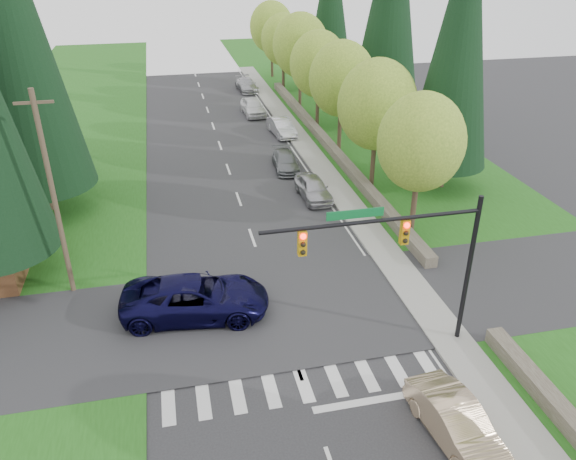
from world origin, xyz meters
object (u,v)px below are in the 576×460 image
object	(u,v)px
parked_car_b	(285,161)
parked_car_a	(313,188)
sedan_champagne	(456,423)
parked_car_d	(253,107)
parked_car_c	(282,127)
parked_car_e	(247,85)
suv_navy	(196,298)

from	to	relation	value
parked_car_b	parked_car_a	bearing A→B (deg)	-79.05
sedan_champagne	parked_car_a	world-z (taller)	sedan_champagne
parked_car_a	parked_car_d	world-z (taller)	parked_car_d
parked_car_c	parked_car_e	size ratio (longest dim) A/B	0.94
parked_car_d	parked_car_c	bearing A→B (deg)	-81.26
suv_navy	parked_car_e	xyz separation A→B (m)	(8.76, 41.06, -0.24)
parked_car_b	parked_car_e	bearing A→B (deg)	91.94
suv_navy	parked_car_a	bearing A→B (deg)	-29.91
sedan_champagne	parked_car_d	distance (m)	40.86
suv_navy	parked_car_c	bearing A→B (deg)	-13.40
sedan_champagne	suv_navy	world-z (taller)	suv_navy
parked_car_a	parked_car_c	distance (m)	13.46
parked_car_a	parked_car_e	bearing A→B (deg)	86.85
parked_car_c	parked_car_e	bearing A→B (deg)	86.32
parked_car_d	suv_navy	bearing A→B (deg)	-106.94
suv_navy	parked_car_b	bearing A→B (deg)	-17.94
parked_car_b	parked_car_c	xyz separation A→B (m)	(1.40, 7.93, 0.12)
suv_navy	parked_car_b	size ratio (longest dim) A/B	1.57
parked_car_d	parked_car_e	size ratio (longest dim) A/B	0.98
parked_car_d	parked_car_e	world-z (taller)	parked_car_d
sedan_champagne	parked_car_e	world-z (taller)	sedan_champagne
parked_car_a	parked_car_b	world-z (taller)	parked_car_a
parked_car_c	parked_car_d	xyz separation A→B (m)	(-1.40, 6.80, 0.06)
suv_navy	parked_car_d	bearing A→B (deg)	-6.88
parked_car_a	parked_car_d	size ratio (longest dim) A/B	0.92
parked_car_e	parked_car_a	bearing A→B (deg)	-94.50
parked_car_e	parked_car_c	bearing A→B (deg)	-92.22
sedan_champagne	suv_navy	size ratio (longest dim) A/B	0.68
parked_car_a	suv_navy	bearing A→B (deg)	-129.90
sedan_champagne	parked_car_d	world-z (taller)	parked_car_d
sedan_champagne	parked_car_a	bearing A→B (deg)	82.06
parked_car_e	parked_car_d	bearing A→B (deg)	-99.30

